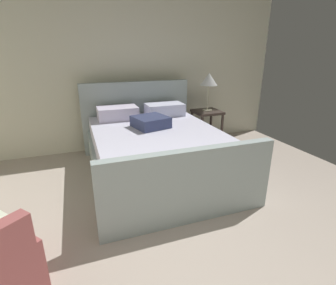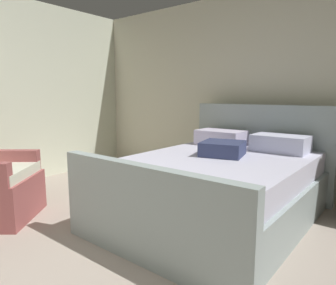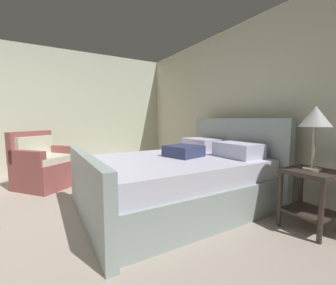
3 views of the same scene
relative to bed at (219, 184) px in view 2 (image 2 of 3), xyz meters
The scene contains 2 objects.
wall_back 1.56m from the bed, 96.75° to the left, with size 5.45×0.12×2.52m, color beige.
bed is the anchor object (origin of this frame).
Camera 2 is at (1.57, -0.41, 1.23)m, focal length 32.68 mm.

